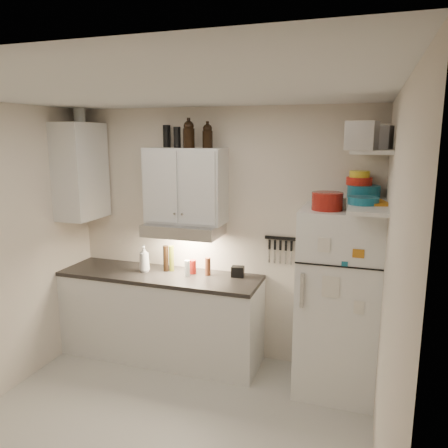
% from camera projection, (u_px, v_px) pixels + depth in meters
% --- Properties ---
extents(floor, '(3.20, 3.00, 0.02)m').
position_uv_depth(floor, '(157.00, 439.00, 3.40)').
color(floor, '#BBB8AD').
rests_on(floor, ground).
extents(ceiling, '(3.20, 3.00, 0.02)m').
position_uv_depth(ceiling, '(145.00, 90.00, 2.89)').
color(ceiling, silver).
rests_on(ceiling, ground).
extents(back_wall, '(3.20, 0.02, 2.60)m').
position_uv_depth(back_wall, '(220.00, 235.00, 4.55)').
color(back_wall, beige).
rests_on(back_wall, ground).
extents(right_wall, '(0.02, 3.00, 2.60)m').
position_uv_depth(right_wall, '(390.00, 306.00, 2.65)').
color(right_wall, beige).
rests_on(right_wall, ground).
extents(base_cabinet, '(2.10, 0.60, 0.88)m').
position_uv_depth(base_cabinet, '(161.00, 317.00, 4.60)').
color(base_cabinet, silver).
rests_on(base_cabinet, floor).
extents(countertop, '(2.10, 0.62, 0.04)m').
position_uv_depth(countertop, '(160.00, 275.00, 4.51)').
color(countertop, black).
rests_on(countertop, base_cabinet).
extents(upper_cabinet, '(0.80, 0.33, 0.75)m').
position_uv_depth(upper_cabinet, '(186.00, 186.00, 4.38)').
color(upper_cabinet, silver).
rests_on(upper_cabinet, back_wall).
extents(side_cabinet, '(0.33, 0.55, 1.00)m').
position_uv_depth(side_cabinet, '(81.00, 171.00, 4.58)').
color(side_cabinet, silver).
rests_on(side_cabinet, left_wall).
extents(range_hood, '(0.76, 0.46, 0.12)m').
position_uv_depth(range_hood, '(184.00, 229.00, 4.40)').
color(range_hood, silver).
rests_on(range_hood, back_wall).
extents(fridge, '(0.70, 0.68, 1.70)m').
position_uv_depth(fridge, '(338.00, 302.00, 3.93)').
color(fridge, white).
rests_on(fridge, floor).
extents(shelf_hi, '(0.30, 0.95, 0.03)m').
position_uv_depth(shelf_hi, '(372.00, 151.00, 3.47)').
color(shelf_hi, silver).
rests_on(shelf_hi, right_wall).
extents(shelf_lo, '(0.30, 0.95, 0.03)m').
position_uv_depth(shelf_lo, '(368.00, 205.00, 3.56)').
color(shelf_lo, silver).
rests_on(shelf_lo, right_wall).
extents(knife_strip, '(0.42, 0.02, 0.03)m').
position_uv_depth(knife_strip, '(286.00, 239.00, 4.31)').
color(knife_strip, black).
rests_on(knife_strip, back_wall).
extents(dutch_oven, '(0.29, 0.29, 0.15)m').
position_uv_depth(dutch_oven, '(327.00, 201.00, 3.67)').
color(dutch_oven, maroon).
rests_on(dutch_oven, fridge).
extents(book_stack, '(0.29, 0.33, 0.10)m').
position_uv_depth(book_stack, '(372.00, 207.00, 3.54)').
color(book_stack, '#C07218').
rests_on(book_stack, fridge).
extents(spice_jar, '(0.07, 0.07, 0.09)m').
position_uv_depth(spice_jar, '(343.00, 204.00, 3.72)').
color(spice_jar, silver).
rests_on(spice_jar, fridge).
extents(stock_pot, '(0.37, 0.37, 0.20)m').
position_uv_depth(stock_pot, '(381.00, 136.00, 3.78)').
color(stock_pot, silver).
rests_on(stock_pot, shelf_hi).
extents(tin_a, '(0.22, 0.21, 0.18)m').
position_uv_depth(tin_a, '(381.00, 137.00, 3.37)').
color(tin_a, '#AAAAAD').
rests_on(tin_a, shelf_hi).
extents(tin_b, '(0.24, 0.24, 0.20)m').
position_uv_depth(tin_b, '(362.00, 136.00, 3.11)').
color(tin_b, '#AAAAAD').
rests_on(tin_b, shelf_hi).
extents(bowl_teal, '(0.28, 0.28, 0.11)m').
position_uv_depth(bowl_teal, '(364.00, 192.00, 3.85)').
color(bowl_teal, '#16647E').
rests_on(bowl_teal, shelf_lo).
extents(bowl_orange, '(0.23, 0.23, 0.07)m').
position_uv_depth(bowl_orange, '(359.00, 181.00, 3.88)').
color(bowl_orange, red).
rests_on(bowl_orange, bowl_teal).
extents(bowl_yellow, '(0.18, 0.18, 0.06)m').
position_uv_depth(bowl_yellow, '(360.00, 174.00, 3.86)').
color(bowl_yellow, yellow).
rests_on(bowl_yellow, bowl_orange).
extents(plates, '(0.31, 0.31, 0.06)m').
position_uv_depth(plates, '(363.00, 201.00, 3.50)').
color(plates, '#16647E').
rests_on(plates, shelf_lo).
extents(growler_a, '(0.12, 0.12, 0.27)m').
position_uv_depth(growler_a, '(189.00, 134.00, 4.21)').
color(growler_a, black).
rests_on(growler_a, upper_cabinet).
extents(growler_b, '(0.12, 0.12, 0.23)m').
position_uv_depth(growler_b, '(208.00, 136.00, 4.20)').
color(growler_b, black).
rests_on(growler_b, upper_cabinet).
extents(thermos_a, '(0.07, 0.07, 0.20)m').
position_uv_depth(thermos_a, '(177.00, 137.00, 4.29)').
color(thermos_a, black).
rests_on(thermos_a, upper_cabinet).
extents(thermos_b, '(0.10, 0.10, 0.22)m').
position_uv_depth(thermos_b, '(167.00, 136.00, 4.42)').
color(thermos_b, black).
rests_on(thermos_b, upper_cabinet).
extents(side_jar, '(0.16, 0.16, 0.16)m').
position_uv_depth(side_jar, '(79.00, 115.00, 4.54)').
color(side_jar, silver).
rests_on(side_jar, side_cabinet).
extents(soap_bottle, '(0.14, 0.15, 0.31)m').
position_uv_depth(soap_bottle, '(144.00, 257.00, 4.54)').
color(soap_bottle, silver).
rests_on(soap_bottle, countertop).
extents(pepper_mill, '(0.07, 0.07, 0.18)m').
position_uv_depth(pepper_mill, '(208.00, 266.00, 4.43)').
color(pepper_mill, brown).
rests_on(pepper_mill, countertop).
extents(oil_bottle, '(0.06, 0.06, 0.27)m').
position_uv_depth(oil_bottle, '(172.00, 258.00, 4.57)').
color(oil_bottle, '#5F6419').
rests_on(oil_bottle, countertop).
extents(vinegar_bottle, '(0.07, 0.07, 0.27)m').
position_uv_depth(vinegar_bottle, '(166.00, 258.00, 4.56)').
color(vinegar_bottle, black).
rests_on(vinegar_bottle, countertop).
extents(clear_bottle, '(0.06, 0.06, 0.16)m').
position_uv_depth(clear_bottle, '(187.00, 268.00, 4.42)').
color(clear_bottle, silver).
rests_on(clear_bottle, countertop).
extents(red_jar, '(0.09, 0.09, 0.14)m').
position_uv_depth(red_jar, '(193.00, 267.00, 4.49)').
color(red_jar, maroon).
rests_on(red_jar, countertop).
extents(caddy, '(0.14, 0.10, 0.11)m').
position_uv_depth(caddy, '(238.00, 272.00, 4.39)').
color(caddy, black).
rests_on(caddy, countertop).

